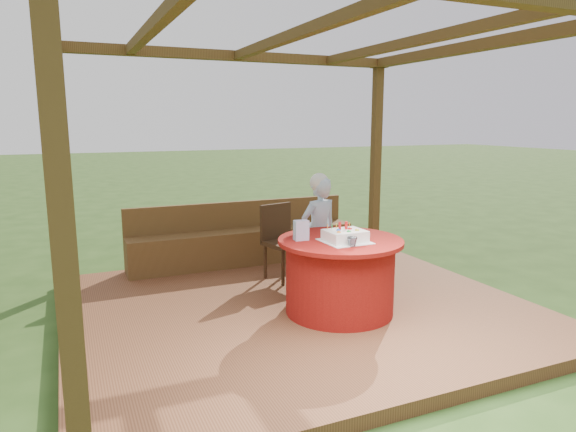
% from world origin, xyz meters
% --- Properties ---
extents(ground, '(60.00, 60.00, 0.00)m').
position_xyz_m(ground, '(0.00, 0.00, 0.00)').
color(ground, '#274717').
rests_on(ground, ground).
extents(deck, '(4.50, 4.00, 0.12)m').
position_xyz_m(deck, '(0.00, 0.00, 0.06)').
color(deck, brown).
rests_on(deck, ground).
extents(pergola, '(4.50, 4.00, 2.72)m').
position_xyz_m(pergola, '(0.00, 0.00, 2.41)').
color(pergola, brown).
rests_on(pergola, deck).
extents(bench, '(3.00, 0.42, 0.80)m').
position_xyz_m(bench, '(0.00, 1.72, 0.38)').
color(bench, brown).
rests_on(bench, deck).
extents(table, '(1.20, 1.20, 0.74)m').
position_xyz_m(table, '(0.29, -0.36, 0.49)').
color(table, maroon).
rests_on(table, deck).
extents(chair, '(0.53, 0.53, 0.88)m').
position_xyz_m(chair, '(0.21, 0.91, 0.61)').
color(chair, '#372211').
rests_on(chair, deck).
extents(elderly_woman, '(0.50, 0.38, 1.30)m').
position_xyz_m(elderly_woman, '(0.43, 0.38, 0.78)').
color(elderly_woman, '#96BBDE').
rests_on(elderly_woman, deck).
extents(birthday_cake, '(0.42, 0.42, 0.18)m').
position_xyz_m(birthday_cake, '(0.27, -0.47, 0.91)').
color(birthday_cake, white).
rests_on(birthday_cake, table).
extents(gift_bag, '(0.14, 0.10, 0.19)m').
position_xyz_m(gift_bag, '(-0.08, -0.24, 0.95)').
color(gift_bag, pink).
rests_on(gift_bag, table).
extents(drinking_glass, '(0.12, 0.12, 0.09)m').
position_xyz_m(drinking_glass, '(0.24, -0.66, 0.90)').
color(drinking_glass, silver).
rests_on(drinking_glass, table).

